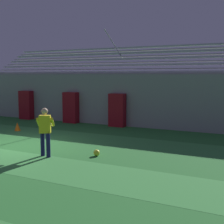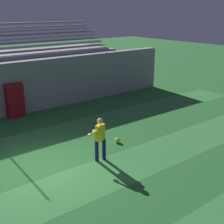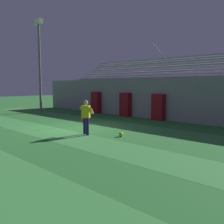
{
  "view_description": "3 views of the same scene",
  "coord_description": "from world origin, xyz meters",
  "px_view_note": "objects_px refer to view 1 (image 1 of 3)",
  "views": [
    {
      "loc": [
        8.78,
        -9.03,
        2.77
      ],
      "look_at": [
        3.72,
        0.95,
        1.44
      ],
      "focal_mm": 50.0,
      "sensor_mm": 36.0,
      "label": 1
    },
    {
      "loc": [
        -4.16,
        -9.34,
        5.41
      ],
      "look_at": [
        2.7,
        -0.66,
        1.74
      ],
      "focal_mm": 50.0,
      "sensor_mm": 36.0,
      "label": 2
    },
    {
      "loc": [
        11.8,
        -8.69,
        2.43
      ],
      "look_at": [
        2.54,
        0.5,
        1.05
      ],
      "focal_mm": 42.0,
      "sensor_mm": 36.0,
      "label": 3
    }
  ],
  "objects_px": {
    "padding_pillar_gate_right": "(117,110)",
    "traffic_cone": "(17,127)",
    "padding_pillar_gate_left": "(71,108)",
    "soccer_ball": "(97,153)",
    "padding_pillar_far_left": "(26,105)",
    "goalkeeper": "(45,129)"
  },
  "relations": [
    {
      "from": "padding_pillar_gate_left",
      "to": "goalkeeper",
      "type": "relative_size",
      "value": 1.06
    },
    {
      "from": "soccer_ball",
      "to": "traffic_cone",
      "type": "bearing_deg",
      "value": 157.58
    },
    {
      "from": "padding_pillar_gate_left",
      "to": "padding_pillar_gate_right",
      "type": "distance_m",
      "value": 3.0
    },
    {
      "from": "soccer_ball",
      "to": "padding_pillar_far_left",
      "type": "bearing_deg",
      "value": 145.18
    },
    {
      "from": "padding_pillar_far_left",
      "to": "traffic_cone",
      "type": "bearing_deg",
      "value": -53.91
    },
    {
      "from": "padding_pillar_gate_left",
      "to": "padding_pillar_far_left",
      "type": "relative_size",
      "value": 1.0
    },
    {
      "from": "padding_pillar_gate_right",
      "to": "soccer_ball",
      "type": "relative_size",
      "value": 8.08
    },
    {
      "from": "padding_pillar_gate_right",
      "to": "traffic_cone",
      "type": "distance_m",
      "value": 5.22
    },
    {
      "from": "traffic_cone",
      "to": "padding_pillar_gate_left",
      "type": "bearing_deg",
      "value": 75.47
    },
    {
      "from": "padding_pillar_far_left",
      "to": "goalkeeper",
      "type": "relative_size",
      "value": 1.06
    },
    {
      "from": "padding_pillar_gate_right",
      "to": "soccer_ball",
      "type": "distance_m",
      "value": 6.28
    },
    {
      "from": "padding_pillar_gate_right",
      "to": "soccer_ball",
      "type": "height_order",
      "value": "padding_pillar_gate_right"
    },
    {
      "from": "goalkeeper",
      "to": "traffic_cone",
      "type": "height_order",
      "value": "goalkeeper"
    },
    {
      "from": "padding_pillar_gate_left",
      "to": "padding_pillar_gate_right",
      "type": "relative_size",
      "value": 1.0
    },
    {
      "from": "padding_pillar_gate_left",
      "to": "traffic_cone",
      "type": "distance_m",
      "value": 3.6
    },
    {
      "from": "soccer_ball",
      "to": "traffic_cone",
      "type": "height_order",
      "value": "traffic_cone"
    },
    {
      "from": "padding_pillar_gate_left",
      "to": "goalkeeper",
      "type": "distance_m",
      "value": 7.6
    },
    {
      "from": "padding_pillar_gate_right",
      "to": "soccer_ball",
      "type": "bearing_deg",
      "value": -70.61
    },
    {
      "from": "traffic_cone",
      "to": "padding_pillar_far_left",
      "type": "bearing_deg",
      "value": 126.09
    },
    {
      "from": "padding_pillar_gate_left",
      "to": "padding_pillar_gate_right",
      "type": "xyz_separation_m",
      "value": [
        3.0,
        0.0,
        0.0
      ]
    },
    {
      "from": "padding_pillar_gate_right",
      "to": "traffic_cone",
      "type": "relative_size",
      "value": 4.23
    },
    {
      "from": "padding_pillar_gate_left",
      "to": "padding_pillar_far_left",
      "type": "bearing_deg",
      "value": 180.0
    }
  ]
}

